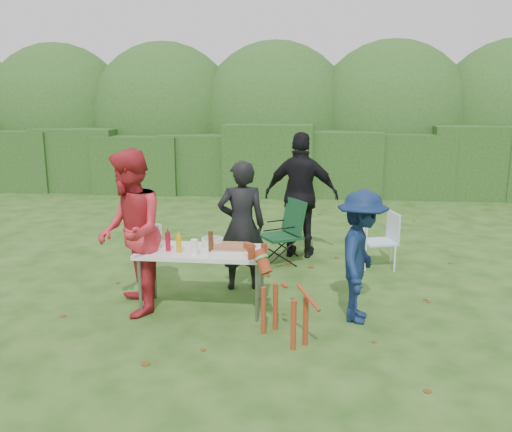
# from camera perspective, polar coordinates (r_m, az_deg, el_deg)

# --- Properties ---
(ground) EXTENTS (80.00, 80.00, 0.00)m
(ground) POSITION_cam_1_polar(r_m,az_deg,el_deg) (6.49, -5.28, -10.27)
(ground) COLOR #1E4211
(hedge_row) EXTENTS (22.00, 1.40, 1.70)m
(hedge_row) POSITION_cam_1_polar(r_m,az_deg,el_deg) (14.00, 1.46, 5.86)
(hedge_row) COLOR #23471C
(hedge_row) RESTS_ON ground
(shrub_backdrop) EXTENTS (20.00, 2.60, 3.20)m
(shrub_backdrop) POSITION_cam_1_polar(r_m,az_deg,el_deg) (15.52, 2.03, 9.32)
(shrub_backdrop) COLOR #3D6628
(shrub_backdrop) RESTS_ON ground
(folding_table) EXTENTS (1.50, 0.70, 0.74)m
(folding_table) POSITION_cam_1_polar(r_m,az_deg,el_deg) (6.42, -5.68, -4.02)
(folding_table) COLOR silver
(folding_table) RESTS_ON ground
(person_cook) EXTENTS (0.70, 0.54, 1.71)m
(person_cook) POSITION_cam_1_polar(r_m,az_deg,el_deg) (7.04, -1.52, -1.02)
(person_cook) COLOR black
(person_cook) RESTS_ON ground
(person_red_jacket) EXTENTS (1.04, 1.15, 1.93)m
(person_red_jacket) POSITION_cam_1_polar(r_m,az_deg,el_deg) (6.42, -13.10, -1.72)
(person_red_jacket) COLOR red
(person_red_jacket) RESTS_ON ground
(person_black_puffy) EXTENTS (1.20, 0.61, 1.97)m
(person_black_puffy) POSITION_cam_1_polar(r_m,az_deg,el_deg) (8.48, 4.79, 2.19)
(person_black_puffy) COLOR black
(person_black_puffy) RESTS_ON ground
(child) EXTENTS (0.74, 1.07, 1.51)m
(child) POSITION_cam_1_polar(r_m,az_deg,el_deg) (6.18, 11.00, -4.22)
(child) COLOR #0E1F44
(child) RESTS_ON ground
(dog) EXTENTS (0.95, 0.94, 0.91)m
(dog) POSITION_cam_1_polar(r_m,az_deg,el_deg) (5.70, 3.00, -8.65)
(dog) COLOR maroon
(dog) RESTS_ON ground
(camping_chair) EXTENTS (0.86, 0.86, 0.99)m
(camping_chair) POSITION_cam_1_polar(r_m,az_deg,el_deg) (8.14, 2.62, -1.75)
(camping_chair) COLOR #113F1F
(camping_chair) RESTS_ON ground
(lawn_chair) EXTENTS (0.61, 0.61, 0.83)m
(lawn_chair) POSITION_cam_1_polar(r_m,az_deg,el_deg) (8.25, 12.85, -2.43)
(lawn_chair) COLOR #5FA7D2
(lawn_chair) RESTS_ON ground
(food_tray) EXTENTS (0.45, 0.30, 0.02)m
(food_tray) POSITION_cam_1_polar(r_m,az_deg,el_deg) (6.42, -2.65, -3.38)
(food_tray) COLOR #B7B7BA
(food_tray) RESTS_ON folding_table
(focaccia_bread) EXTENTS (0.40, 0.26, 0.04)m
(focaccia_bread) POSITION_cam_1_polar(r_m,az_deg,el_deg) (6.41, -2.65, -3.14)
(focaccia_bread) COLOR #9E6139
(focaccia_bread) RESTS_ON food_tray
(mustard_bottle) EXTENTS (0.06, 0.06, 0.20)m
(mustard_bottle) POSITION_cam_1_polar(r_m,az_deg,el_deg) (6.31, -8.13, -2.93)
(mustard_bottle) COLOR #D39B0C
(mustard_bottle) RESTS_ON folding_table
(ketchup_bottle) EXTENTS (0.06, 0.06, 0.22)m
(ketchup_bottle) POSITION_cam_1_polar(r_m,az_deg,el_deg) (6.39, -9.25, -2.68)
(ketchup_bottle) COLOR maroon
(ketchup_bottle) RESTS_ON folding_table
(beer_bottle) EXTENTS (0.06, 0.06, 0.24)m
(beer_bottle) POSITION_cam_1_polar(r_m,az_deg,el_deg) (6.31, -4.80, -2.66)
(beer_bottle) COLOR #47230F
(beer_bottle) RESTS_ON folding_table
(paper_towel_roll) EXTENTS (0.12, 0.12, 0.26)m
(paper_towel_roll) POSITION_cam_1_polar(r_m,az_deg,el_deg) (6.63, -10.39, -1.97)
(paper_towel_roll) COLOR white
(paper_towel_roll) RESTS_ON folding_table
(cup_stack) EXTENTS (0.08, 0.08, 0.18)m
(cup_stack) POSITION_cam_1_polar(r_m,az_deg,el_deg) (6.20, -6.50, -3.27)
(cup_stack) COLOR white
(cup_stack) RESTS_ON folding_table
(pasta_bowl) EXTENTS (0.26, 0.26, 0.10)m
(pasta_bowl) POSITION_cam_1_polar(r_m,az_deg,el_deg) (6.54, -4.61, -2.75)
(pasta_bowl) COLOR silver
(pasta_bowl) RESTS_ON folding_table
(plate_stack) EXTENTS (0.24, 0.24, 0.05)m
(plate_stack) POSITION_cam_1_polar(r_m,az_deg,el_deg) (6.51, -11.22, -3.26)
(plate_stack) COLOR white
(plate_stack) RESTS_ON folding_table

